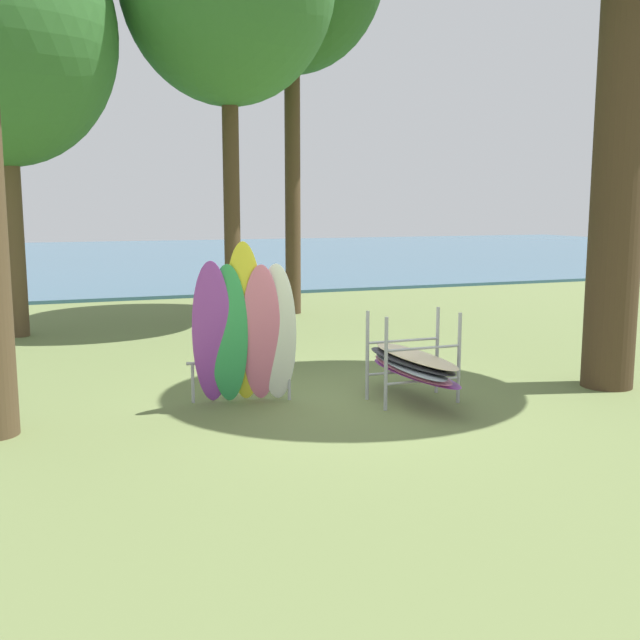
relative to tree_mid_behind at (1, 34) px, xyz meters
name	(u,v)px	position (x,y,z in m)	size (l,w,h in m)	color
ground_plane	(348,401)	(4.40, -7.23, -6.02)	(80.00, 80.00, 0.00)	olive
lake_water	(123,258)	(4.40, 23.21, -5.97)	(80.00, 36.00, 0.10)	#38607A
tree_mid_behind	(1,34)	(0.00, 0.00, 0.00)	(4.50, 4.50, 8.63)	brown
leaning_board_pile	(244,333)	(3.02, -6.93, -5.01)	(1.52, 0.89, 2.24)	purple
board_storage_rack	(412,364)	(5.24, -7.52, -5.49)	(1.15, 2.13, 1.25)	#9EA0A5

